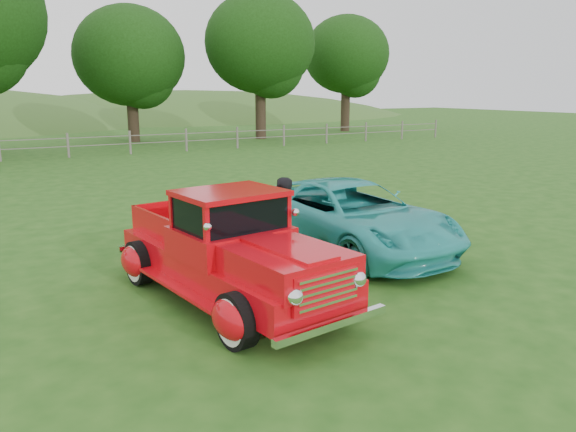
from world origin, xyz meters
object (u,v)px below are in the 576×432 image
red_pickup (229,252)px  teal_sedan (350,216)px  tree_near_east (129,56)px  tree_far_east (346,55)px  tree_mid_east (260,43)px  man (282,223)px

red_pickup → teal_sedan: bearing=14.8°
tree_near_east → tree_far_east: bearing=3.4°
tree_near_east → teal_sedan: bearing=-95.3°
tree_near_east → tree_mid_east: (8.00, -2.00, 0.93)m
tree_mid_east → man: (-12.24, -25.17, -5.32)m
tree_near_east → tree_mid_east: 8.30m
tree_mid_east → teal_sedan: 27.53m
tree_far_east → man: size_ratio=5.18×
teal_sedan → tree_far_east: bearing=51.9°
tree_mid_east → man: bearing=-115.9°
teal_sedan → tree_near_east: bearing=81.6°
tree_far_east → red_pickup: 37.43m
tree_mid_east → red_pickup: tree_mid_east is taller
tree_mid_east → tree_far_east: size_ratio=1.07×
tree_mid_east → red_pickup: (-13.78, -26.26, -5.38)m
red_pickup → man: bearing=27.2°
red_pickup → teal_sedan: 3.59m
tree_far_east → teal_sedan: bearing=-124.9°
tree_near_east → man: bearing=-98.9°
tree_mid_east → teal_sedan: size_ratio=1.83×
man → tree_mid_east: bearing=-144.5°
tree_near_east → red_pickup: bearing=-101.6°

